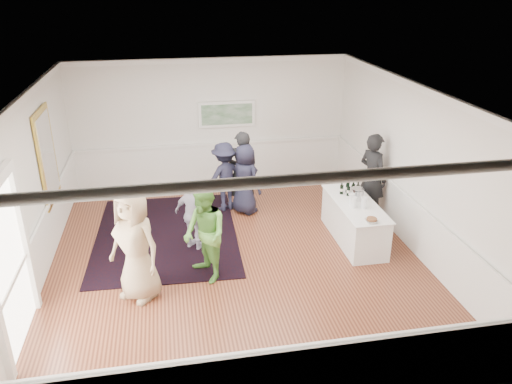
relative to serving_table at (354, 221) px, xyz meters
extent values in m
plane|color=brown|center=(-2.49, -0.14, -0.42)|extent=(8.00, 8.00, 0.00)
cube|color=white|center=(-2.49, -0.14, 2.78)|extent=(7.00, 8.00, 0.02)
cube|color=white|center=(-5.99, -0.14, 1.18)|extent=(0.02, 8.00, 3.20)
cube|color=white|center=(1.01, -0.14, 1.18)|extent=(0.02, 8.00, 3.20)
cube|color=white|center=(-2.49, 3.86, 1.18)|extent=(7.00, 0.02, 3.20)
cube|color=white|center=(-2.49, -4.14, 1.18)|extent=(7.00, 0.02, 3.20)
cube|color=gold|center=(-5.94, 1.16, 1.38)|extent=(0.04, 1.25, 1.85)
cube|color=white|center=(-5.92, 1.16, 1.38)|extent=(0.01, 1.05, 1.65)
cube|color=white|center=(-5.92, -1.22, 0.78)|extent=(0.10, 0.14, 2.40)
cube|color=white|center=(-5.95, -2.04, 0.78)|extent=(0.02, 1.50, 2.40)
cube|color=white|center=(-2.09, 3.81, 1.36)|extent=(1.44, 0.05, 0.66)
cube|color=#215A27|center=(-2.09, 3.77, 1.36)|extent=(1.30, 0.01, 0.52)
cube|color=black|center=(-3.78, 0.91, -0.41)|extent=(3.04, 3.91, 0.02)
cube|color=white|center=(0.00, 0.00, -0.01)|extent=(0.73, 2.00, 0.82)
cube|color=white|center=(0.00, 0.00, 0.40)|extent=(0.79, 2.06, 0.02)
imported|color=black|center=(0.71, 0.89, 0.56)|extent=(0.73, 0.85, 1.97)
imported|color=tan|center=(-4.26, -1.22, 0.57)|extent=(1.15, 1.10, 1.98)
imported|color=#62AD45|center=(-3.10, -0.88, 0.47)|extent=(0.95, 1.05, 1.78)
imported|color=#B2ABC0|center=(-3.22, 0.25, 0.31)|extent=(0.89, 0.81, 1.46)
imported|color=black|center=(-2.40, 1.95, 0.39)|extent=(1.20, 0.95, 1.62)
imported|color=black|center=(-2.00, 1.93, 0.51)|extent=(0.70, 0.47, 1.86)
imported|color=black|center=(-1.96, 1.72, 0.39)|extent=(0.89, 0.94, 1.62)
cylinder|color=#7AB641|center=(-0.12, -0.21, 0.53)|extent=(0.12, 0.12, 0.24)
cylinder|color=#D13D54|center=(0.07, -0.26, 0.53)|extent=(0.12, 0.12, 0.24)
cylinder|color=#73B23F|center=(-0.11, -0.04, 0.53)|extent=(0.12, 0.12, 0.24)
cylinder|color=silver|center=(0.08, 0.14, 0.53)|extent=(0.26, 0.26, 0.25)
imported|color=white|center=(-0.02, -0.87, 0.44)|extent=(0.24, 0.24, 0.06)
cylinder|color=brown|center=(-0.02, -0.87, 0.47)|extent=(0.19, 0.19, 0.04)
camera|label=1|loc=(-3.62, -8.57, 4.57)|focal=35.00mm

